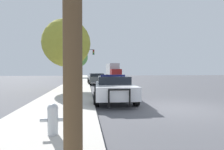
{
  "coord_description": "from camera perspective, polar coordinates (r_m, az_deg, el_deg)",
  "views": [
    {
      "loc": [
        -3.96,
        -7.0,
        1.62
      ],
      "look_at": [
        -0.51,
        16.26,
        1.08
      ],
      "focal_mm": 28.0,
      "sensor_mm": 36.0,
      "label": 1
    }
  ],
  "objects": [
    {
      "name": "sidewalk_left",
      "position": [
        7.26,
        -17.57,
        -11.09
      ],
      "size": [
        3.0,
        110.0,
        0.13
      ],
      "color": "#BCB7AD",
      "rests_on": "ground_plane"
    },
    {
      "name": "police_car",
      "position": [
        9.6,
        0.39,
        -4.02
      ],
      "size": [
        2.3,
        5.09,
        1.42
      ],
      "rotation": [
        0.0,
        0.0,
        3.08
      ],
      "color": "white",
      "rests_on": "ground_plane"
    },
    {
      "name": "box_truck",
      "position": [
        41.13,
        0.32,
        1.53
      ],
      "size": [
        2.73,
        7.74,
        3.4
      ],
      "rotation": [
        0.0,
        0.0,
        3.19
      ],
      "color": "maroon",
      "rests_on": "ground_plane"
    },
    {
      "name": "tree_sidewalk_far",
      "position": [
        43.41,
        -11.18,
        5.84
      ],
      "size": [
        4.96,
        4.96,
        7.42
      ],
      "color": "#4C3823",
      "rests_on": "sidewalk_left"
    },
    {
      "name": "fire_hydrant",
      "position": [
        4.41,
        -18.76,
        -13.16
      ],
      "size": [
        0.57,
        0.25,
        0.74
      ],
      "color": "#B7BCC1",
      "rests_on": "sidewalk_left"
    },
    {
      "name": "ground_plane",
      "position": [
        8.21,
        20.98,
        -10.14
      ],
      "size": [
        110.0,
        110.0,
        0.0
      ],
      "primitive_type": "plane",
      "color": "#4F4F54"
    },
    {
      "name": "tree_sidewalk_near",
      "position": [
        14.48,
        -14.62,
        9.98
      ],
      "size": [
        3.77,
        3.77,
        5.58
      ],
      "color": "brown",
      "rests_on": "sidewalk_left"
    },
    {
      "name": "car_background_midblock",
      "position": [
        21.28,
        -5.18,
        -1.09
      ],
      "size": [
        2.09,
        4.47,
        1.34
      ],
      "rotation": [
        0.0,
        0.0,
        0.02
      ],
      "color": "#474C51",
      "rests_on": "ground_plane"
    },
    {
      "name": "traffic_light",
      "position": [
        31.23,
        -9.62,
        5.54
      ],
      "size": [
        3.48,
        0.35,
        5.43
      ],
      "color": "#424247",
      "rests_on": "sidewalk_left"
    }
  ]
}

